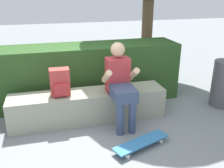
% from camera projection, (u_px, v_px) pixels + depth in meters
% --- Properties ---
extents(ground_plane, '(24.00, 24.00, 0.00)m').
position_uv_depth(ground_plane, '(92.00, 128.00, 3.77)').
color(ground_plane, gray).
extents(bench_main, '(2.36, 0.47, 0.47)m').
position_uv_depth(bench_main, '(89.00, 106.00, 3.93)').
color(bench_main, gray).
rests_on(bench_main, ground).
extents(person_skater, '(0.49, 0.62, 1.22)m').
position_uv_depth(person_skater, '(120.00, 82.00, 3.68)').
color(person_skater, '#B73338').
rests_on(person_skater, ground).
extents(skateboard_near_person, '(0.82, 0.46, 0.09)m').
position_uv_depth(skateboard_near_person, '(141.00, 142.00, 3.28)').
color(skateboard_near_person, teal).
rests_on(skateboard_near_person, ground).
extents(backpack_on_bench, '(0.28, 0.23, 0.40)m').
position_uv_depth(backpack_on_bench, '(60.00, 83.00, 3.67)').
color(backpack_on_bench, '#B23833').
rests_on(backpack_on_bench, bench_main).
extents(hedge_row, '(4.21, 0.72, 1.02)m').
position_uv_depth(hedge_row, '(60.00, 76.00, 4.43)').
color(hedge_row, '#28491F').
rests_on(hedge_row, ground).
extents(trash_bin, '(0.41, 0.41, 0.80)m').
position_uv_depth(trash_bin, '(224.00, 84.00, 4.37)').
color(trash_bin, '#4C4C51').
rests_on(trash_bin, ground).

